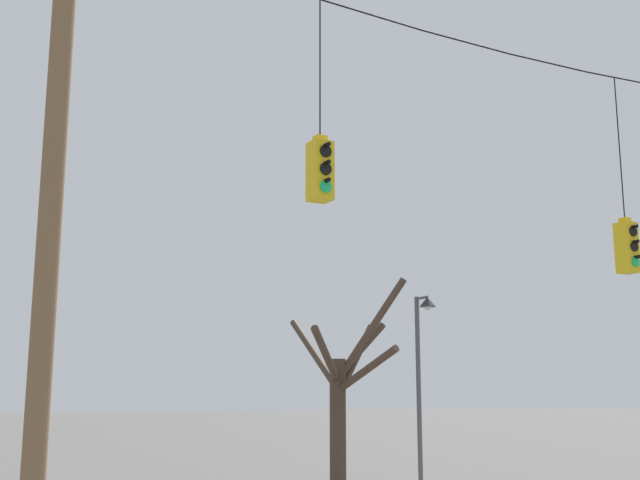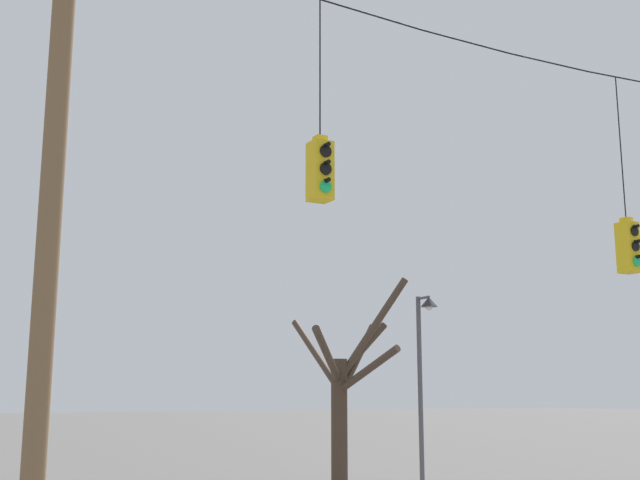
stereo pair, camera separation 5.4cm
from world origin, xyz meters
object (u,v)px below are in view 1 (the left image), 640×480
at_px(utility_pole_left, 51,209).
at_px(street_lamp, 422,352).
at_px(traffic_light_near_right_pole, 320,169).
at_px(traffic_light_over_intersection, 627,246).
at_px(bare_tree, 343,389).

relative_size(utility_pole_left, street_lamp, 1.97).
bearing_deg(utility_pole_left, street_lamp, 29.86).
distance_m(traffic_light_near_right_pole, traffic_light_over_intersection, 7.04).
distance_m(traffic_light_near_right_pole, bare_tree, 8.80).
height_order(utility_pole_left, street_lamp, utility_pole_left).
bearing_deg(bare_tree, traffic_light_over_intersection, -69.37).
bearing_deg(traffic_light_over_intersection, street_lamp, 96.28).
bearing_deg(utility_pole_left, traffic_light_over_intersection, -0.04).
bearing_deg(traffic_light_over_intersection, traffic_light_near_right_pole, -180.00).
xyz_separation_m(utility_pole_left, traffic_light_near_right_pole, (4.07, -0.01, 1.11)).
xyz_separation_m(traffic_light_over_intersection, bare_tree, (-2.56, 6.80, -2.78)).
height_order(traffic_light_over_intersection, street_lamp, traffic_light_over_intersection).
distance_m(traffic_light_over_intersection, bare_tree, 7.78).
relative_size(traffic_light_over_intersection, street_lamp, 0.85).
height_order(street_lamp, bare_tree, bare_tree).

